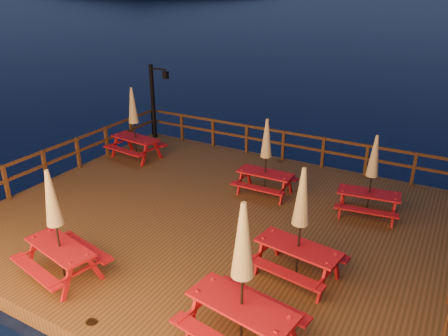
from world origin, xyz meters
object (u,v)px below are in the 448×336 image
Objects in this scene: lamp_post at (156,95)px; picnic_table_1 at (266,156)px; picnic_table_2 at (300,223)px; picnic_table_0 at (372,175)px.

picnic_table_1 is (5.97, -2.56, -0.57)m from lamp_post.
picnic_table_1 is 4.08m from picnic_table_2.
lamp_post reaches higher than picnic_table_2.
picnic_table_0 is (8.98, -2.41, -0.58)m from lamp_post.
picnic_table_0 is at bearing 2.02° from picnic_table_1.
picnic_table_2 reaches higher than picnic_table_0.
lamp_post reaches higher than picnic_table_1.
lamp_post is at bearing 152.32° from picnic_table_2.
picnic_table_2 is (2.29, -3.38, 0.12)m from picnic_table_1.
picnic_table_0 is at bearing 86.62° from picnic_table_2.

